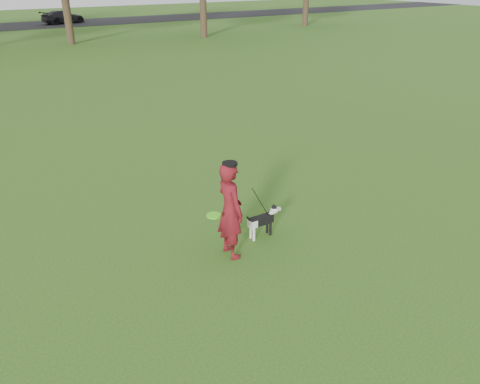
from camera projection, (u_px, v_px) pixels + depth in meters
ground at (229, 240)px, 8.36m from camera, size 120.00×120.00×0.00m
man at (230, 210)px, 7.61m from camera, size 0.41×0.61×1.66m
dog at (263, 219)px, 8.37m from camera, size 0.75×0.15×0.57m
car_right at (63, 17)px, 41.89m from camera, size 4.08×2.54×1.10m
man_held_items at (260, 202)px, 7.99m from camera, size 1.38×0.38×1.29m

